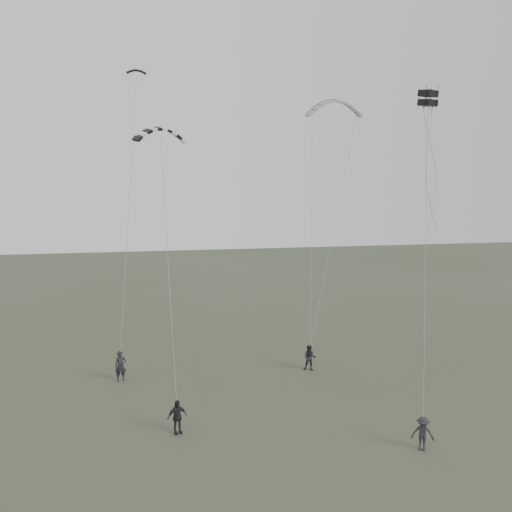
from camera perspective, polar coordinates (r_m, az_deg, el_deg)
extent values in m
plane|color=#38442E|center=(25.67, -0.90, -18.78)|extent=(140.00, 140.00, 0.00)
imported|color=black|center=(31.60, -15.22, -12.04)|extent=(0.73, 0.54, 1.82)
imported|color=black|center=(32.37, 6.16, -11.49)|extent=(0.98, 0.89, 1.63)
imported|color=black|center=(24.88, -9.01, -17.70)|extent=(1.03, 0.68, 1.63)
imported|color=#242428|center=(24.39, 18.52, -18.69)|extent=(1.14, 0.95, 1.54)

